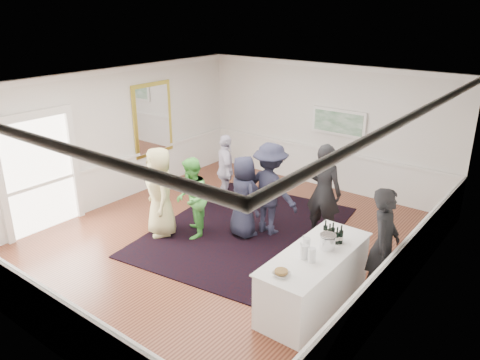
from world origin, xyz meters
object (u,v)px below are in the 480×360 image
Objects in this scene: guest_lilac at (226,171)px; guest_dark_a at (270,189)px; serving_table at (314,278)px; guest_tan at (160,192)px; guest_green at (192,198)px; guest_navy at (244,197)px; nut_bowl at (281,273)px; bartender at (383,245)px; ice_bucket at (328,242)px; guest_dark_b at (324,192)px.

guest_dark_a is at bearing -157.04° from guest_lilac.
guest_tan reaches higher than serving_table.
guest_navy is at bearing 90.29° from guest_green.
nut_bowl is at bearing 13.63° from guest_tan.
ice_bucket is at bearing 121.96° from bartender.
guest_navy reaches higher than ice_bucket.
guest_dark_a is at bearing 69.53° from guest_tan.
serving_table is 4.28m from guest_lilac.
serving_table is at bearing 142.76° from guest_dark_a.
guest_navy is (-0.36, -0.43, -0.12)m from guest_dark_a.
serving_table is at bearing 112.66° from guest_dark_b.
guest_tan is 7.27× the size of ice_bucket.
guest_tan is (-3.74, 0.23, 0.47)m from serving_table.
serving_table is 0.62m from ice_bucket.
guest_dark_b reaches higher than guest_lilac.
nut_bowl is (-0.08, -0.88, 0.50)m from serving_table.
guest_tan reaches higher than guest_green.
bartender reaches higher than guest_green.
nut_bowl is at bearing -98.25° from ice_bucket.
ice_bucket is at bearing 81.75° from nut_bowl.
guest_green is 1.06m from guest_navy.
guest_green is (0.58, 0.32, -0.10)m from guest_tan.
guest_navy is 6.97× the size of nut_bowl.
guest_green is at bearing 174.09° from ice_bucket.
bartender reaches higher than guest_tan.
guest_dark_b is 7.78× the size of ice_bucket.
guest_lilac is (-0.47, 1.68, 0.02)m from guest_green.
guest_navy is 6.64× the size of ice_bucket.
serving_table is at bearing 84.91° from nut_bowl.
guest_navy is at bearing 66.08° from guest_tan.
bartender is at bearing 54.24° from guest_green.
ice_bucket is (2.06, -1.44, 0.07)m from guest_dark_a.
guest_green is 0.84× the size of guest_dark_b.
serving_table is 1.14× the size of guest_dark_b.
serving_table is 1.22× the size of guest_tan.
guest_lilac is at bearing 156.06° from guest_green.
bartender is at bearing 63.65° from nut_bowl.
guest_dark_b is (2.15, 1.58, 0.17)m from guest_green.
guest_dark_a is 1.09m from guest_dark_b.
bartender reaches higher than ice_bucket.
bartender is 1.14× the size of guest_green.
guest_green is 1.62m from guest_dark_a.
serving_table is 1.22m from bartender.
guest_navy is at bearing -175.70° from guest_lilac.
guest_navy reaches higher than nut_bowl.
guest_green is at bearing 147.76° from guest_lilac.
guest_tan is 2.00m from guest_lilac.
bartender is 0.91m from ice_bucket.
guest_dark_b is 1.62m from guest_navy.
serving_table is 1.01m from nut_bowl.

